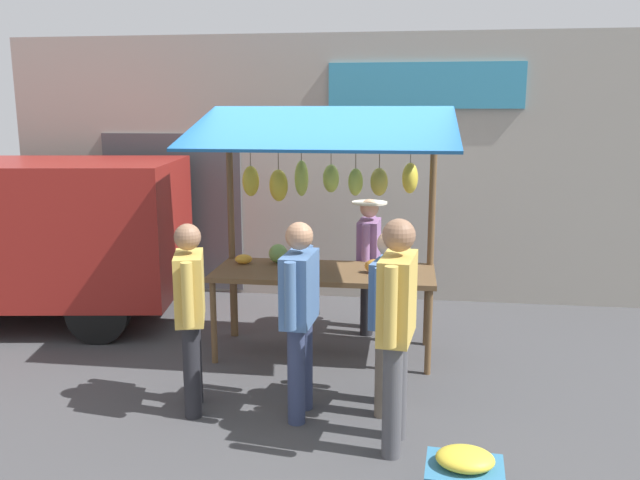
{
  "coord_description": "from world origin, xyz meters",
  "views": [
    {
      "loc": [
        -0.82,
        6.25,
        2.47
      ],
      "look_at": [
        0.0,
        0.3,
        1.25
      ],
      "focal_mm": 36.41,
      "sensor_mm": 36.0,
      "label": 1
    }
  ],
  "objects": [
    {
      "name": "ground_plane",
      "position": [
        0.0,
        0.0,
        0.0
      ],
      "size": [
        40.0,
        40.0,
        0.0
      ],
      "primitive_type": "plane",
      "color": "#424244"
    },
    {
      "name": "street_backdrop",
      "position": [
        0.04,
        -2.2,
        1.7
      ],
      "size": [
        9.0,
        0.3,
        3.4
      ],
      "color": "#9E998E",
      "rests_on": "ground"
    },
    {
      "name": "market_stall",
      "position": [
        0.02,
        -0.07,
        1.55
      ],
      "size": [
        2.5,
        1.46,
        2.5
      ],
      "color": "brown",
      "rests_on": "ground"
    },
    {
      "name": "vendor_with_sunhat",
      "position": [
        -0.4,
        -0.75,
        0.87
      ],
      "size": [
        0.39,
        0.66,
        1.51
      ],
      "rotation": [
        0.0,
        0.0,
        1.52
      ],
      "color": "#232328",
      "rests_on": "ground"
    },
    {
      "name": "shopper_with_shopping_bag",
      "position": [
        -0.76,
        1.79,
        1.01
      ],
      "size": [
        0.28,
        0.72,
        1.72
      ],
      "rotation": [
        0.0,
        0.0,
        -1.69
      ],
      "color": "#4C4C51",
      "rests_on": "ground"
    },
    {
      "name": "shopper_in_grey_tee",
      "position": [
        0.01,
        1.39,
        0.93
      ],
      "size": [
        0.25,
        0.69,
        1.61
      ],
      "rotation": [
        0.0,
        0.0,
        -1.64
      ],
      "color": "navy",
      "rests_on": "ground"
    },
    {
      "name": "shopper_with_ponytail",
      "position": [
        0.91,
        1.41,
        0.9
      ],
      "size": [
        0.34,
        0.66,
        1.58
      ],
      "rotation": [
        0.0,
        0.0,
        -1.29
      ],
      "color": "#232328",
      "rests_on": "ground"
    },
    {
      "name": "shopper_in_striped_shirt",
      "position": [
        -0.68,
        1.18,
        0.86
      ],
      "size": [
        0.31,
        0.65,
        1.52
      ],
      "rotation": [
        0.0,
        0.0,
        -1.78
      ],
      "color": "#726656",
      "rests_on": "ground"
    }
  ]
}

